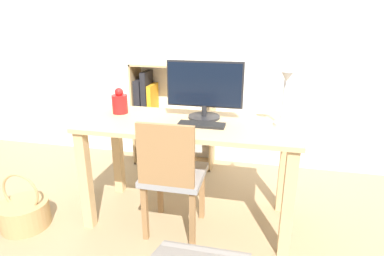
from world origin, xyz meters
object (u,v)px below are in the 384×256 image
Objects in this scene: basket at (25,213)px; monitor at (205,88)px; vase at (120,103)px; bookshelf at (162,124)px; desk_lamp at (285,94)px; keyboard at (201,125)px; chair at (172,174)px.

monitor is at bearing 21.61° from basket.
vase is at bearing -178.60° from monitor.
desk_lamp is at bearing -38.94° from bookshelf.
monitor is 2.79× the size of vase.
keyboard is at bearing -58.35° from bookshelf.
monitor is 1.13m from bookshelf.
basket is at bearing -166.44° from chair.
keyboard is at bearing 13.94° from basket.
bookshelf reaches higher than vase.
chair is at bearing -69.01° from bookshelf.
basket is (-1.22, -0.48, -0.87)m from monitor.
monitor is 1.57m from basket.
bookshelf is at bearing 141.06° from desk_lamp.
bookshelf reaches higher than chair.
basket is (-1.23, -0.31, -0.66)m from keyboard.
vase is at bearing 38.71° from basket.
keyboard is 0.75× the size of basket.
vase reaches higher than basket.
desk_lamp reaches higher than bookshelf.
vase reaches higher than keyboard.
desk_lamp is (0.51, 0.07, 0.22)m from keyboard.
monitor is 0.65m from vase.
bookshelf is at bearing 121.65° from keyboard.
desk_lamp reaches higher than vase.
bookshelf reaches higher than basket.
monitor reaches higher than basket.
monitor is 0.63× the size of chair.
bookshelf is 2.45× the size of basket.
basket is (-0.63, -1.27, -0.30)m from bookshelf.
vase is 0.51× the size of desk_lamp.
bookshelf is at bearing 63.56° from basket.
basket is at bearing -158.39° from monitor.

